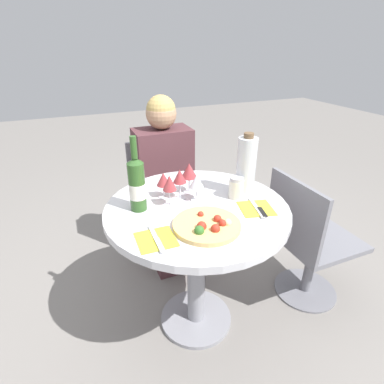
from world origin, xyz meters
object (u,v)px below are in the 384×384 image
Objects in this scene: seated_diner at (168,191)px; pizza_large at (207,225)px; tall_carafe at (246,166)px; dining_table at (197,234)px; chair_empty_side at (307,243)px; chair_behind_diner at (163,198)px; wine_bottle at (137,184)px.

pizza_large is at bearing 83.31° from seated_diner.
tall_carafe reaches higher than pizza_large.
pizza_large is at bearing -100.28° from dining_table.
tall_carafe is at bearing -103.76° from chair_empty_side.
chair_behind_diner is at bearing -90.00° from seated_diner.
tall_carafe is (0.28, 0.03, 0.31)m from dining_table.
tall_carafe is (0.22, -0.62, 0.39)m from seated_diner.
chair_empty_side is 2.36× the size of wine_bottle.
pizza_large is 0.83× the size of wine_bottle.
wine_bottle reaches higher than chair_behind_diner.
pizza_large is (-0.72, -0.12, 0.38)m from chair_empty_side.
chair_empty_side is 2.85× the size of pizza_large.
wine_bottle is at bearing 65.70° from chair_behind_diner.
dining_table is 1.07× the size of chair_empty_side.
dining_table is 0.72m from chair_empty_side.
chair_behind_diner is at bearing -144.26° from chair_empty_side.
wine_bottle reaches higher than dining_table.
dining_table is 0.83m from chair_behind_diner.
dining_table is 3.04× the size of pizza_large.
pizza_large reaches higher than dining_table.
chair_behind_diner is 2.36× the size of wine_bottle.
seated_diner is at bearing -139.27° from chair_empty_side.
seated_diner is 3.71× the size of tall_carafe.
chair_behind_diner is at bearing 85.35° from dining_table.
wine_bottle is 1.11× the size of tall_carafe.
pizza_large is 0.91× the size of tall_carafe.
chair_empty_side is 0.82m from pizza_large.
tall_carafe is at bearing -4.50° from wine_bottle.
pizza_large is at bearing -144.76° from tall_carafe.
chair_behind_diner is 0.70× the size of seated_diner.
wine_bottle reaches higher than chair_empty_side.
pizza_large is 0.41m from tall_carafe.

